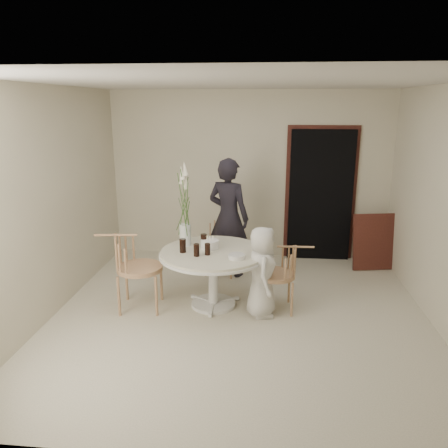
# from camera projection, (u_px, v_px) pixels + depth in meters

# --- Properties ---
(ground) EXTENTS (4.50, 4.50, 0.00)m
(ground) POSITION_uv_depth(u_px,v_px,m) (240.00, 315.00, 5.29)
(ground) COLOR beige
(ground) RESTS_ON ground
(room_shell) EXTENTS (4.50, 4.50, 4.50)m
(room_shell) POSITION_uv_depth(u_px,v_px,m) (241.00, 184.00, 4.86)
(room_shell) COLOR silver
(room_shell) RESTS_ON ground
(doorway) EXTENTS (1.00, 0.10, 2.10)m
(doorway) POSITION_uv_depth(u_px,v_px,m) (320.00, 196.00, 7.00)
(doorway) COLOR black
(doorway) RESTS_ON ground
(door_trim) EXTENTS (1.12, 0.03, 2.22)m
(door_trim) POSITION_uv_depth(u_px,v_px,m) (320.00, 192.00, 7.03)
(door_trim) COLOR #59251E
(door_trim) RESTS_ON ground
(table) EXTENTS (1.33, 1.33, 0.73)m
(table) POSITION_uv_depth(u_px,v_px,m) (213.00, 260.00, 5.40)
(table) COLOR silver
(table) RESTS_ON ground
(picture_frame) EXTENTS (0.68, 0.31, 0.86)m
(picture_frame) POSITION_uv_depth(u_px,v_px,m) (374.00, 242.00, 6.70)
(picture_frame) COLOR #59251E
(picture_frame) RESTS_ON ground
(chair_far) EXTENTS (0.51, 0.54, 0.84)m
(chair_far) POSITION_uv_depth(u_px,v_px,m) (224.00, 237.00, 6.59)
(chair_far) COLOR tan
(chair_far) RESTS_ON ground
(chair_right) EXTENTS (0.52, 0.48, 0.84)m
(chair_right) POSITION_uv_depth(u_px,v_px,m) (285.00, 268.00, 5.32)
(chair_right) COLOR tan
(chair_right) RESTS_ON ground
(chair_left) EXTENTS (0.62, 0.58, 0.98)m
(chair_left) POSITION_uv_depth(u_px,v_px,m) (128.00, 260.00, 5.34)
(chair_left) COLOR tan
(chair_left) RESTS_ON ground
(girl) EXTENTS (0.75, 0.64, 1.75)m
(girl) POSITION_uv_depth(u_px,v_px,m) (228.00, 217.00, 6.38)
(girl) COLOR black
(girl) RESTS_ON ground
(boy) EXTENTS (0.41, 0.58, 1.11)m
(boy) POSITION_uv_depth(u_px,v_px,m) (262.00, 272.00, 5.18)
(boy) COLOR silver
(boy) RESTS_ON ground
(birthday_cake) EXTENTS (0.22, 0.22, 0.16)m
(birthday_cake) POSITION_uv_depth(u_px,v_px,m) (210.00, 244.00, 5.46)
(birthday_cake) COLOR white
(birthday_cake) RESTS_ON table
(cola_tumbler_a) EXTENTS (0.09, 0.09, 0.15)m
(cola_tumbler_a) POSITION_uv_depth(u_px,v_px,m) (197.00, 250.00, 5.17)
(cola_tumbler_a) COLOR black
(cola_tumbler_a) RESTS_ON table
(cola_tumbler_b) EXTENTS (0.08, 0.08, 0.14)m
(cola_tumbler_b) POSITION_uv_depth(u_px,v_px,m) (207.00, 249.00, 5.22)
(cola_tumbler_b) COLOR black
(cola_tumbler_b) RESTS_ON table
(cola_tumbler_c) EXTENTS (0.08, 0.08, 0.17)m
(cola_tumbler_c) POSITION_uv_depth(u_px,v_px,m) (183.00, 246.00, 5.30)
(cola_tumbler_c) COLOR black
(cola_tumbler_c) RESTS_ON table
(cola_tumbler_d) EXTENTS (0.09, 0.09, 0.17)m
(cola_tumbler_d) POSITION_uv_depth(u_px,v_px,m) (204.00, 241.00, 5.50)
(cola_tumbler_d) COLOR black
(cola_tumbler_d) RESTS_ON table
(plate_stack) EXTENTS (0.25, 0.25, 0.05)m
(plate_stack) POSITION_uv_depth(u_px,v_px,m) (237.00, 256.00, 5.11)
(plate_stack) COLOR silver
(plate_stack) RESTS_ON table
(flower_vase) EXTENTS (0.15, 0.15, 1.08)m
(flower_vase) POSITION_uv_depth(u_px,v_px,m) (185.00, 213.00, 5.49)
(flower_vase) COLOR silver
(flower_vase) RESTS_ON table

